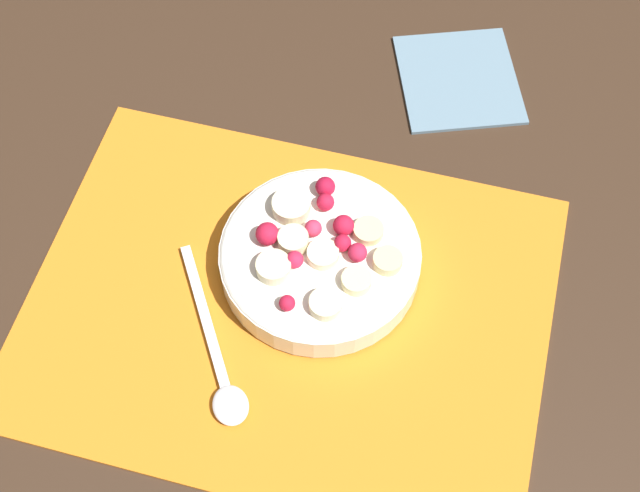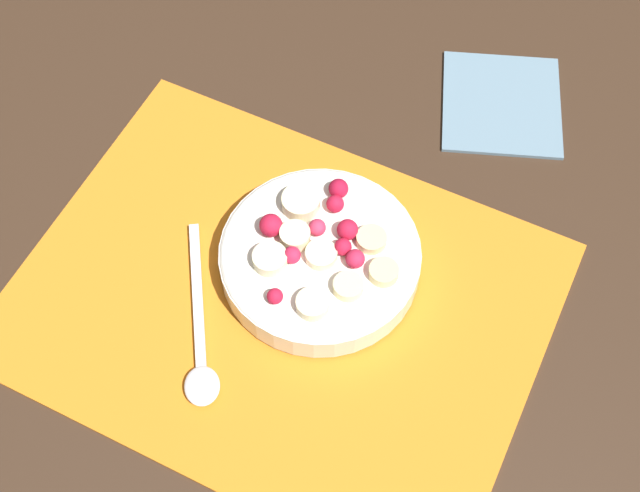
% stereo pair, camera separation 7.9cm
% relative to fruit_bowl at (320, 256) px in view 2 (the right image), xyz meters
% --- Properties ---
extents(ground_plane, '(3.00, 3.00, 0.00)m').
position_rel_fruit_bowl_xyz_m(ground_plane, '(-0.02, -0.05, -0.03)').
color(ground_plane, '#382619').
extents(placemat, '(0.47, 0.35, 0.01)m').
position_rel_fruit_bowl_xyz_m(placemat, '(-0.02, -0.05, -0.02)').
color(placemat, orange).
rests_on(placemat, ground_plane).
extents(fruit_bowl, '(0.18, 0.18, 0.05)m').
position_rel_fruit_bowl_xyz_m(fruit_bowl, '(0.00, 0.00, 0.00)').
color(fruit_bowl, silver).
rests_on(fruit_bowl, placemat).
extents(spoon, '(0.11, 0.16, 0.01)m').
position_rel_fruit_bowl_xyz_m(spoon, '(-0.06, -0.12, -0.02)').
color(spoon, silver).
rests_on(spoon, placemat).
extents(napkin, '(0.16, 0.17, 0.01)m').
position_rel_fruit_bowl_xyz_m(napkin, '(0.08, 0.26, -0.02)').
color(napkin, slate).
rests_on(napkin, ground_plane).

